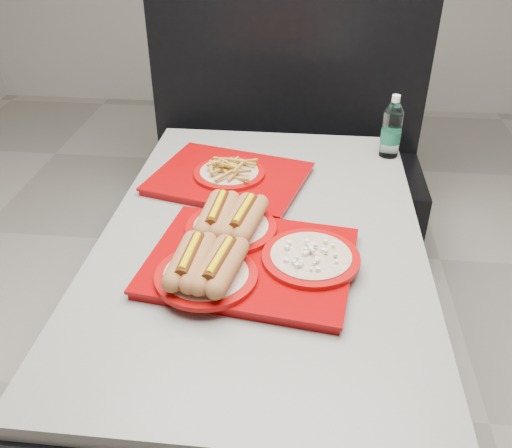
# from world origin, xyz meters

# --- Properties ---
(ground) EXTENTS (6.00, 6.00, 0.00)m
(ground) POSITION_xyz_m (0.00, 0.00, 0.00)
(ground) COLOR #A29C91
(ground) RESTS_ON ground
(diner_table) EXTENTS (0.92, 1.42, 0.75)m
(diner_table) POSITION_xyz_m (0.00, 0.00, 0.58)
(diner_table) COLOR black
(diner_table) RESTS_ON ground
(booth_bench) EXTENTS (1.30, 0.57, 1.35)m
(booth_bench) POSITION_xyz_m (0.00, 1.09, 0.40)
(booth_bench) COLOR black
(booth_bench) RESTS_ON ground
(tray_near) EXTENTS (0.56, 0.48, 0.11)m
(tray_near) POSITION_xyz_m (-0.03, -0.16, 0.79)
(tray_near) COLOR #8C0305
(tray_near) RESTS_ON diner_table
(tray_far) EXTENTS (0.56, 0.48, 0.09)m
(tray_far) POSITION_xyz_m (-0.13, 0.28, 0.78)
(tray_far) COLOR #8C0305
(tray_far) RESTS_ON diner_table
(water_bottle) EXTENTS (0.07, 0.07, 0.22)m
(water_bottle) POSITION_xyz_m (0.41, 0.54, 0.85)
(water_bottle) COLOR silver
(water_bottle) RESTS_ON diner_table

